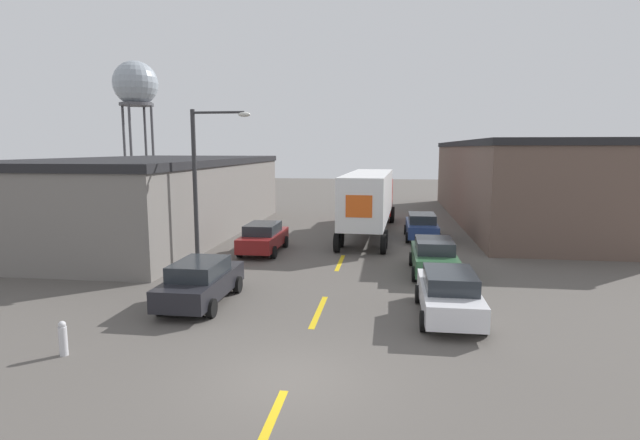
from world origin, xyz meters
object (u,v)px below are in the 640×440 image
at_px(parked_car_left_far, 263,237).
at_px(parked_car_right_near, 449,293).
at_px(parked_car_right_far, 422,226).
at_px(parked_car_left_near, 201,281).
at_px(street_lamp, 202,176).
at_px(water_tower, 136,86).
at_px(fire_hydrant, 63,338).
at_px(parked_car_right_mid, 434,256).
at_px(semi_truck, 370,197).

relative_size(parked_car_left_far, parked_car_right_near, 1.00).
bearing_deg(parked_car_right_far, parked_car_left_near, -121.34).
relative_size(parked_car_right_near, street_lamp, 0.64).
height_order(water_tower, fire_hydrant, water_tower).
bearing_deg(parked_car_right_far, parked_car_right_mid, -90.00).
distance_m(parked_car_right_mid, parked_car_right_near, 5.80).
bearing_deg(semi_truck, parked_car_left_far, -126.62).
distance_m(semi_truck, parked_car_right_mid, 10.76).
xyz_separation_m(parked_car_left_far, water_tower, (-20.58, 26.13, 11.32)).
distance_m(parked_car_right_mid, fire_hydrant, 14.85).
xyz_separation_m(parked_car_left_near, water_tower, (-20.58, 35.11, 11.32)).
distance_m(parked_car_right_mid, water_tower, 43.12).
xyz_separation_m(parked_car_left_far, parked_car_left_near, (0.00, -8.98, 0.00)).
bearing_deg(parked_car_right_mid, fire_hydrant, -135.70).
height_order(parked_car_left_far, water_tower, water_tower).
bearing_deg(semi_truck, parked_car_right_near, -76.08).
distance_m(parked_car_right_mid, parked_car_right_far, 8.69).
xyz_separation_m(parked_car_right_far, fire_hydrant, (-10.63, -19.06, -0.34)).
xyz_separation_m(semi_truck, parked_car_left_near, (-5.41, -15.64, -1.59)).
bearing_deg(street_lamp, parked_car_right_near, -27.66).
relative_size(parked_car_right_near, fire_hydrant, 4.86).
bearing_deg(water_tower, parked_car_right_mid, -45.39).
height_order(parked_car_left_far, parked_car_right_near, same).
xyz_separation_m(parked_car_right_far, water_tower, (-29.22, 20.93, 11.32)).
height_order(parked_car_right_far, fire_hydrant, parked_car_right_far).
bearing_deg(semi_truck, fire_hydrant, -107.37).
height_order(semi_truck, fire_hydrant, semi_truck).
bearing_deg(water_tower, fire_hydrant, -65.06).
bearing_deg(parked_car_right_far, water_tower, 144.39).
height_order(semi_truck, parked_car_right_far, semi_truck).
bearing_deg(fire_hydrant, parked_car_left_near, 67.80).
distance_m(semi_truck, fire_hydrant, 21.89).
bearing_deg(semi_truck, parked_car_right_far, -21.79).
xyz_separation_m(parked_car_right_mid, water_tower, (-29.22, 29.62, 11.32)).
relative_size(semi_truck, parked_car_left_far, 3.10).
bearing_deg(parked_car_right_mid, semi_truck, 107.67).
bearing_deg(parked_car_right_mid, street_lamp, -178.28).
height_order(street_lamp, fire_hydrant, street_lamp).
relative_size(semi_truck, water_tower, 0.98).
distance_m(parked_car_right_mid, parked_car_left_near, 10.24).
relative_size(parked_car_left_near, fire_hydrant, 4.86).
relative_size(parked_car_right_near, water_tower, 0.32).
height_order(semi_truck, water_tower, water_tower).
bearing_deg(street_lamp, parked_car_left_near, -70.57).
height_order(parked_car_right_far, parked_car_right_near, same).
xyz_separation_m(parked_car_right_mid, street_lamp, (-10.46, -0.31, 3.47)).
distance_m(parked_car_left_near, fire_hydrant, 5.28).
xyz_separation_m(parked_car_right_near, fire_hydrant, (-10.63, -4.57, -0.34)).
height_order(parked_car_right_near, parked_car_left_near, same).
relative_size(parked_car_left_far, fire_hydrant, 4.86).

